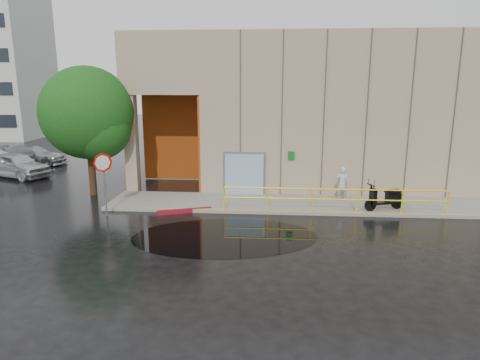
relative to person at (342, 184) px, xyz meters
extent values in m
plane|color=black|center=(-4.85, -5.00, -0.96)|extent=(120.00, 120.00, 0.00)
cube|color=gray|center=(-0.85, -0.50, -0.88)|extent=(20.00, 3.00, 0.15)
cube|color=tan|center=(1.15, 6.00, 3.04)|extent=(16.00, 10.00, 8.00)
cube|color=tan|center=(-8.85, 6.00, 5.54)|extent=(4.00, 10.00, 3.00)
cube|color=tan|center=(-10.45, 1.40, 1.54)|extent=(0.60, 0.60, 5.00)
cube|color=#AF4710|center=(-8.85, 4.50, 1.54)|extent=(3.80, 0.15, 4.90)
cube|color=#AF4710|center=(-6.90, 2.75, 1.54)|extent=(0.10, 3.50, 4.90)
cube|color=#95B6CB|center=(-4.65, 0.88, 0.19)|extent=(1.90, 0.10, 2.00)
cube|color=slate|center=(-4.65, 0.96, 0.19)|extent=(2.10, 0.06, 2.20)
cube|color=#0D6119|center=(-2.35, 0.94, 1.14)|extent=(0.32, 0.04, 0.42)
cylinder|color=#FFE90D|center=(-0.60, -1.85, 0.19)|extent=(9.50, 0.06, 0.06)
cylinder|color=#FFE90D|center=(-0.60, -1.85, -0.26)|extent=(9.50, 0.06, 0.06)
imported|color=#B8B9BE|center=(0.00, 0.00, 0.00)|extent=(0.59, 0.39, 1.61)
cylinder|color=black|center=(0.99, -1.62, -0.54)|extent=(0.53, 0.27, 0.53)
cylinder|color=black|center=(2.24, -1.20, -0.54)|extent=(0.53, 0.27, 0.53)
cylinder|color=slate|center=(-10.35, -2.66, 0.23)|extent=(0.08, 0.08, 2.38)
cylinder|color=red|center=(-10.35, -2.69, 1.37)|extent=(0.62, 0.60, 0.82)
cylinder|color=white|center=(-10.35, -2.72, 1.37)|extent=(0.47, 0.46, 0.65)
cube|color=maroon|center=(-7.09, -2.03, -0.87)|extent=(2.32, 0.98, 0.18)
cube|color=black|center=(-5.00, -4.85, -0.95)|extent=(7.34, 5.01, 0.01)
imported|color=silver|center=(-18.61, 4.34, -0.20)|extent=(4.77, 3.25, 1.51)
imported|color=#9FA0A5|center=(-19.85, 8.22, -0.29)|extent=(4.68, 2.09, 1.33)
cylinder|color=black|center=(-12.35, 0.73, 0.43)|extent=(0.36, 0.36, 2.78)
sphere|color=#255D15|center=(-12.35, 0.73, 3.18)|extent=(4.53, 4.53, 4.53)
sphere|color=#255D15|center=(-11.77, 0.46, 2.50)|extent=(3.17, 3.17, 3.17)
camera|label=1|loc=(-3.32, -19.78, 4.67)|focal=32.00mm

